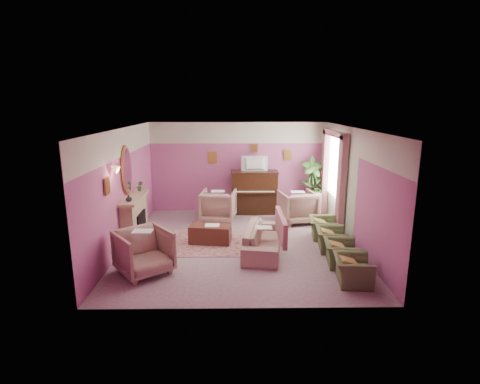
{
  "coord_description": "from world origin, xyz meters",
  "views": [
    {
      "loc": [
        -0.1,
        -8.67,
        3.35
      ],
      "look_at": [
        0.02,
        0.4,
        1.21
      ],
      "focal_mm": 28.0,
      "sensor_mm": 36.0,
      "label": 1
    }
  ],
  "objects_px": {
    "television": "(255,163)",
    "sofa": "(264,234)",
    "olive_chair_c": "(331,236)",
    "side_table": "(315,203)",
    "floral_armchair_left": "(218,204)",
    "olive_chair_d": "(323,225)",
    "floral_armchair_front": "(144,250)",
    "floral_armchair_right": "(297,205)",
    "coffee_table": "(210,234)",
    "olive_chair_b": "(341,249)",
    "piano": "(254,192)",
    "olive_chair_a": "(353,266)"
  },
  "relations": [
    {
      "from": "floral_armchair_front",
      "to": "olive_chair_d",
      "type": "bearing_deg",
      "value": 25.96
    },
    {
      "from": "coffee_table",
      "to": "floral_armchair_left",
      "type": "bearing_deg",
      "value": 86.13
    },
    {
      "from": "coffee_table",
      "to": "olive_chair_a",
      "type": "distance_m",
      "value": 3.57
    },
    {
      "from": "olive_chair_b",
      "to": "olive_chair_c",
      "type": "relative_size",
      "value": 1.0
    },
    {
      "from": "television",
      "to": "sofa",
      "type": "xyz_separation_m",
      "value": [
        0.05,
        -3.13,
        -1.19
      ]
    },
    {
      "from": "floral_armchair_right",
      "to": "olive_chair_a",
      "type": "relative_size",
      "value": 1.26
    },
    {
      "from": "floral_armchair_right",
      "to": "sofa",
      "type": "bearing_deg",
      "value": -117.34
    },
    {
      "from": "coffee_table",
      "to": "floral_armchair_right",
      "type": "relative_size",
      "value": 1.0
    },
    {
      "from": "sofa",
      "to": "floral_armchair_right",
      "type": "xyz_separation_m",
      "value": [
        1.15,
        2.22,
        0.09
      ]
    },
    {
      "from": "television",
      "to": "floral_armchair_left",
      "type": "xyz_separation_m",
      "value": [
        -1.09,
        -0.78,
        -1.1
      ]
    },
    {
      "from": "floral_armchair_left",
      "to": "piano",
      "type": "bearing_deg",
      "value": 37.22
    },
    {
      "from": "sofa",
      "to": "floral_armchair_left",
      "type": "relative_size",
      "value": 2.02
    },
    {
      "from": "television",
      "to": "floral_armchair_front",
      "type": "bearing_deg",
      "value": -119.88
    },
    {
      "from": "olive_chair_b",
      "to": "olive_chair_d",
      "type": "xyz_separation_m",
      "value": [
        0.0,
        1.64,
        0.0
      ]
    },
    {
      "from": "coffee_table",
      "to": "sofa",
      "type": "relative_size",
      "value": 0.49
    },
    {
      "from": "piano",
      "to": "side_table",
      "type": "bearing_deg",
      "value": -4.4
    },
    {
      "from": "olive_chair_d",
      "to": "floral_armchair_front",
      "type": "bearing_deg",
      "value": -154.04
    },
    {
      "from": "piano",
      "to": "olive_chair_a",
      "type": "xyz_separation_m",
      "value": [
        1.64,
        -4.77,
        -0.31
      ]
    },
    {
      "from": "side_table",
      "to": "olive_chair_b",
      "type": "bearing_deg",
      "value": -93.77
    },
    {
      "from": "sofa",
      "to": "olive_chair_b",
      "type": "bearing_deg",
      "value": -25.85
    },
    {
      "from": "floral_armchair_left",
      "to": "side_table",
      "type": "distance_m",
      "value": 3.06
    },
    {
      "from": "olive_chair_b",
      "to": "piano",
      "type": "bearing_deg",
      "value": 112.54
    },
    {
      "from": "sofa",
      "to": "olive_chair_c",
      "type": "relative_size",
      "value": 2.55
    },
    {
      "from": "olive_chair_a",
      "to": "side_table",
      "type": "relative_size",
      "value": 1.13
    },
    {
      "from": "sofa",
      "to": "floral_armchair_right",
      "type": "distance_m",
      "value": 2.5
    },
    {
      "from": "floral_armchair_right",
      "to": "side_table",
      "type": "bearing_deg",
      "value": 49.9
    },
    {
      "from": "floral_armchair_left",
      "to": "olive_chair_d",
      "type": "distance_m",
      "value": 3.11
    },
    {
      "from": "olive_chair_a",
      "to": "olive_chair_d",
      "type": "xyz_separation_m",
      "value": [
        0.0,
        2.46,
        0.0
      ]
    },
    {
      "from": "sofa",
      "to": "floral_armchair_front",
      "type": "xyz_separation_m",
      "value": [
        -2.49,
        -1.12,
        0.09
      ]
    },
    {
      "from": "olive_chair_c",
      "to": "side_table",
      "type": "bearing_deg",
      "value": 85.2
    },
    {
      "from": "television",
      "to": "coffee_table",
      "type": "xyz_separation_m",
      "value": [
        -1.21,
        -2.57,
        -1.38
      ]
    },
    {
      "from": "olive_chair_d",
      "to": "olive_chair_a",
      "type": "bearing_deg",
      "value": -90.0
    },
    {
      "from": "piano",
      "to": "floral_armchair_right",
      "type": "bearing_deg",
      "value": -38.84
    },
    {
      "from": "floral_armchair_left",
      "to": "olive_chair_b",
      "type": "distance_m",
      "value": 4.15
    },
    {
      "from": "floral_armchair_left",
      "to": "olive_chair_c",
      "type": "xyz_separation_m",
      "value": [
        2.73,
        -2.3,
        -0.16
      ]
    },
    {
      "from": "floral_armchair_left",
      "to": "olive_chair_d",
      "type": "xyz_separation_m",
      "value": [
        2.73,
        -1.48,
        -0.16
      ]
    },
    {
      "from": "sofa",
      "to": "floral_armchair_left",
      "type": "height_order",
      "value": "floral_armchair_left"
    },
    {
      "from": "floral_armchair_left",
      "to": "olive_chair_c",
      "type": "distance_m",
      "value": 3.57
    },
    {
      "from": "coffee_table",
      "to": "olive_chair_d",
      "type": "bearing_deg",
      "value": 6.2
    },
    {
      "from": "olive_chair_a",
      "to": "olive_chair_c",
      "type": "bearing_deg",
      "value": 90.0
    },
    {
      "from": "coffee_table",
      "to": "sofa",
      "type": "bearing_deg",
      "value": -23.9
    },
    {
      "from": "floral_armchair_right",
      "to": "olive_chair_c",
      "type": "bearing_deg",
      "value": -78.5
    },
    {
      "from": "olive_chair_a",
      "to": "olive_chair_c",
      "type": "relative_size",
      "value": 1.0
    },
    {
      "from": "coffee_table",
      "to": "olive_chair_b",
      "type": "bearing_deg",
      "value": -25.0
    },
    {
      "from": "floral_armchair_front",
      "to": "olive_chair_d",
      "type": "height_order",
      "value": "floral_armchair_front"
    },
    {
      "from": "floral_armchair_left",
      "to": "olive_chair_d",
      "type": "relative_size",
      "value": 1.26
    },
    {
      "from": "floral_armchair_front",
      "to": "sofa",
      "type": "bearing_deg",
      "value": 24.09
    },
    {
      "from": "olive_chair_b",
      "to": "olive_chair_a",
      "type": "bearing_deg",
      "value": -90.0
    },
    {
      "from": "floral_armchair_right",
      "to": "olive_chair_b",
      "type": "bearing_deg",
      "value": -81.61
    },
    {
      "from": "olive_chair_d",
      "to": "side_table",
      "type": "xyz_separation_m",
      "value": [
        0.25,
        2.16,
        0.01
      ]
    }
  ]
}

